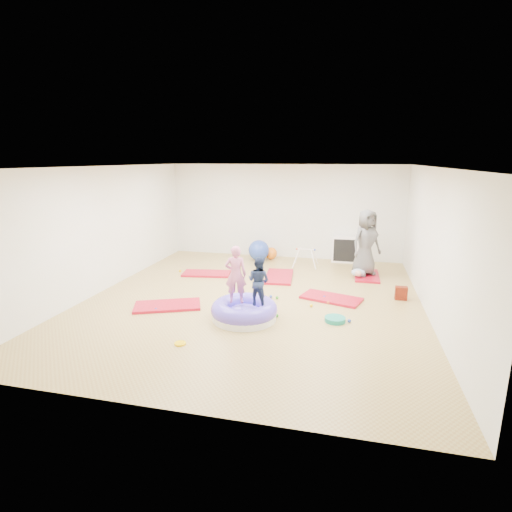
# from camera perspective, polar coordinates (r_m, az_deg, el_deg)

# --- Properties ---
(room) EXTENTS (7.01, 8.01, 2.81)m
(room) POSITION_cam_1_polar(r_m,az_deg,el_deg) (8.26, -0.48, 2.89)
(room) COLOR #9E7C42
(room) RESTS_ON ground
(gym_mat_front_left) EXTENTS (1.47, 1.12, 0.06)m
(gym_mat_front_left) POSITION_cam_1_polar(r_m,az_deg,el_deg) (8.43, -12.54, -6.93)
(gym_mat_front_left) COLOR red
(gym_mat_front_left) RESTS_ON ground
(gym_mat_mid_left) EXTENTS (1.30, 0.79, 0.05)m
(gym_mat_mid_left) POSITION_cam_1_polar(r_m,az_deg,el_deg) (10.55, -7.08, -2.49)
(gym_mat_mid_left) COLOR red
(gym_mat_mid_left) RESTS_ON ground
(gym_mat_center_back) EXTENTS (0.78, 1.38, 0.06)m
(gym_mat_center_back) POSITION_cam_1_polar(r_m,az_deg,el_deg) (10.21, 3.33, -2.94)
(gym_mat_center_back) COLOR red
(gym_mat_center_back) RESTS_ON ground
(gym_mat_right) EXTENTS (1.38, 0.98, 0.05)m
(gym_mat_right) POSITION_cam_1_polar(r_m,az_deg,el_deg) (8.80, 10.69, -5.95)
(gym_mat_right) COLOR red
(gym_mat_right) RESTS_ON ground
(gym_mat_rear_right) EXTENTS (0.61, 1.21, 0.05)m
(gym_mat_rear_right) POSITION_cam_1_polar(r_m,az_deg,el_deg) (10.67, 15.54, -2.71)
(gym_mat_rear_right) COLOR red
(gym_mat_rear_right) RESTS_ON ground
(inflatable_cushion) EXTENTS (1.26, 1.26, 0.40)m
(inflatable_cushion) POSITION_cam_1_polar(r_m,az_deg,el_deg) (7.60, -1.69, -7.89)
(inflatable_cushion) COLOR white
(inflatable_cushion) RESTS_ON ground
(child_pink) EXTENTS (0.44, 0.34, 1.10)m
(child_pink) POSITION_cam_1_polar(r_m,az_deg,el_deg) (7.40, -2.91, -2.28)
(child_pink) COLOR #D06996
(child_pink) RESTS_ON inflatable_cushion
(child_navy) EXTENTS (0.53, 0.47, 0.91)m
(child_navy) POSITION_cam_1_polar(r_m,az_deg,el_deg) (7.31, 0.37, -3.25)
(child_navy) COLOR navy
(child_navy) RESTS_ON inflatable_cushion
(adult_caregiver) EXTENTS (0.97, 0.93, 1.68)m
(adult_caregiver) POSITION_cam_1_polar(r_m,az_deg,el_deg) (10.49, 15.44, 1.87)
(adult_caregiver) COLOR #505051
(adult_caregiver) RESTS_ON gym_mat_rear_right
(infant) EXTENTS (0.34, 0.35, 0.20)m
(infant) POSITION_cam_1_polar(r_m,az_deg,el_deg) (10.39, 14.39, -2.34)
(infant) COLOR #A5B6D3
(infant) RESTS_ON gym_mat_rear_right
(ball_pit_balls) EXTENTS (4.51, 2.94, 0.07)m
(ball_pit_balls) POSITION_cam_1_polar(r_m,az_deg,el_deg) (8.69, 1.98, -5.91)
(ball_pit_balls) COLOR #FFCA01
(ball_pit_balls) RESTS_ON ground
(exercise_ball_blue) EXTENTS (0.61, 0.61, 0.61)m
(exercise_ball_blue) POSITION_cam_1_polar(r_m,az_deg,el_deg) (11.85, 0.40, 0.82)
(exercise_ball_blue) COLOR #2743AA
(exercise_ball_blue) RESTS_ON ground
(exercise_ball_orange) EXTENTS (0.36, 0.36, 0.36)m
(exercise_ball_orange) POSITION_cam_1_polar(r_m,az_deg,el_deg) (12.02, 2.16, 0.39)
(exercise_ball_orange) COLOR orange
(exercise_ball_orange) RESTS_ON ground
(infant_play_gym) EXTENTS (0.68, 0.64, 0.52)m
(infant_play_gym) POSITION_cam_1_polar(r_m,az_deg,el_deg) (11.21, 7.09, 0.17)
(infant_play_gym) COLOR white
(infant_play_gym) RESTS_ON ground
(cube_shelf) EXTENTS (0.76, 0.37, 0.76)m
(cube_shelf) POSITION_cam_1_polar(r_m,az_deg,el_deg) (11.95, 12.61, 0.95)
(cube_shelf) COLOR white
(cube_shelf) RESTS_ON ground
(balance_disc) EXTENTS (0.39, 0.39, 0.09)m
(balance_disc) POSITION_cam_1_polar(r_m,az_deg,el_deg) (7.66, 11.22, -8.88)
(balance_disc) COLOR #148574
(balance_disc) RESTS_ON ground
(backpack) EXTENTS (0.25, 0.15, 0.29)m
(backpack) POSITION_cam_1_polar(r_m,az_deg,el_deg) (9.15, 20.02, -5.01)
(backpack) COLOR #AE260B
(backpack) RESTS_ON ground
(yellow_toy) EXTENTS (0.19, 0.19, 0.03)m
(yellow_toy) POSITION_cam_1_polar(r_m,az_deg,el_deg) (6.79, -10.78, -12.18)
(yellow_toy) COLOR #FFCA01
(yellow_toy) RESTS_ON ground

